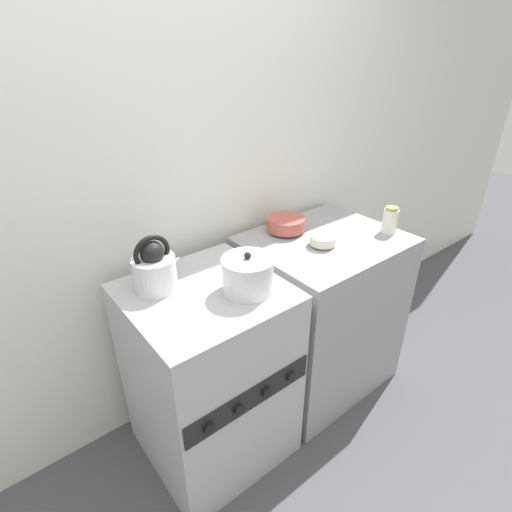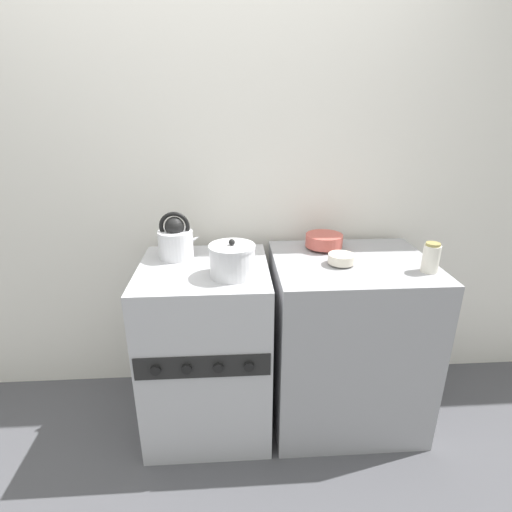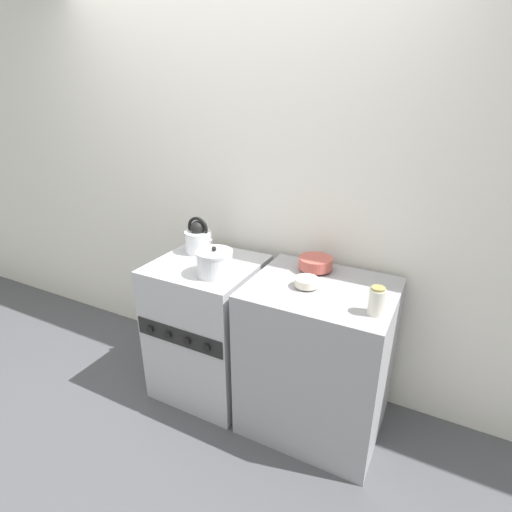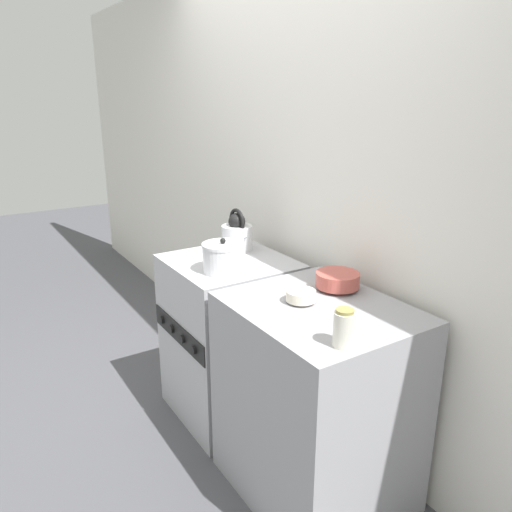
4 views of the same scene
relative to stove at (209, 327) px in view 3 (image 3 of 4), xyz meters
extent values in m
plane|color=#4C4C51|center=(0.00, -0.30, -0.45)|extent=(12.00, 12.00, 0.00)
cube|color=silver|center=(0.00, 0.41, 0.80)|extent=(7.00, 0.06, 2.50)
cube|color=#B2B2B7|center=(0.00, 0.00, 0.00)|extent=(0.62, 0.60, 0.90)
cube|color=black|center=(0.00, -0.30, 0.11)|extent=(0.59, 0.01, 0.11)
cylinder|color=black|center=(-0.20, -0.31, 0.11)|extent=(0.04, 0.02, 0.04)
cylinder|color=black|center=(-0.07, -0.31, 0.11)|extent=(0.04, 0.02, 0.04)
cylinder|color=black|center=(0.07, -0.31, 0.11)|extent=(0.04, 0.02, 0.04)
cylinder|color=black|center=(0.20, -0.31, 0.11)|extent=(0.04, 0.02, 0.04)
cube|color=#99999E|center=(0.73, 0.02, 0.00)|extent=(0.77, 0.64, 0.91)
cylinder|color=silver|center=(-0.14, 0.13, 0.52)|extent=(0.17, 0.17, 0.14)
sphere|color=black|center=(-0.14, 0.13, 0.61)|extent=(0.09, 0.09, 0.09)
torus|color=black|center=(-0.14, 0.13, 0.61)|extent=(0.15, 0.02, 0.15)
cone|color=silver|center=(-0.06, 0.13, 0.54)|extent=(0.09, 0.04, 0.07)
cylinder|color=silver|center=(0.14, -0.11, 0.52)|extent=(0.20, 0.20, 0.13)
cylinder|color=silver|center=(0.14, -0.11, 0.59)|extent=(0.21, 0.21, 0.01)
sphere|color=black|center=(0.14, -0.11, 0.61)|extent=(0.03, 0.03, 0.03)
cylinder|color=#B75147|center=(0.62, 0.20, 0.46)|extent=(0.09, 0.09, 0.01)
cylinder|color=#B75147|center=(0.62, 0.20, 0.50)|extent=(0.19, 0.19, 0.06)
cylinder|color=beige|center=(0.65, -0.03, 0.46)|extent=(0.06, 0.06, 0.01)
cylinder|color=beige|center=(0.65, -0.03, 0.49)|extent=(0.12, 0.12, 0.04)
cylinder|color=silver|center=(1.03, -0.13, 0.52)|extent=(0.07, 0.07, 0.13)
cylinder|color=#998C4C|center=(1.03, -0.13, 0.59)|extent=(0.06, 0.06, 0.01)
camera|label=1|loc=(-0.67, -1.17, 1.33)|focal=28.00mm
camera|label=2|loc=(0.14, -1.75, 1.18)|focal=28.00mm
camera|label=3|loc=(1.28, -1.81, 1.42)|focal=28.00mm
camera|label=4|loc=(2.17, -1.21, 1.29)|focal=35.00mm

